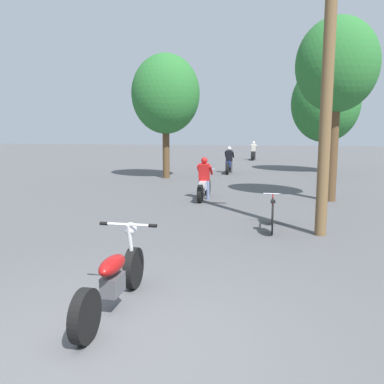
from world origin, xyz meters
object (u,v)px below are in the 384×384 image
Objects in this scene: roadside_tree_right_far at (326,103)px; motorcycle_foreground at (114,279)px; roadside_tree_right_near at (337,67)px; motorcycle_rider_far at (253,153)px; bicycle_parked at (272,214)px; roadside_tree_left at (166,94)px; utility_pole at (328,75)px; motorcycle_rider_lead at (204,183)px; motorcycle_rider_mid at (229,163)px.

motorcycle_foreground is (-4.59, -18.20, -3.24)m from roadside_tree_right_far.
motorcycle_rider_far is (-3.22, 18.29, -3.60)m from roadside_tree_right_near.
roadside_tree_right_far is 14.19m from bicycle_parked.
motorcycle_rider_far is at bearing 75.06° from roadside_tree_left.
bicycle_parked is (-1.01, 0.36, -2.97)m from utility_pole.
motorcycle_foreground is at bearing -113.00° from roadside_tree_right_near.
roadside_tree_right_near is at bearing 5.15° from motorcycle_rider_lead.
motorcycle_rider_far reaches higher than motorcycle_foreground.
motorcycle_rider_lead is at bearing 127.54° from utility_pole.
roadside_tree_right_near is at bearing 66.43° from bicycle_parked.
roadside_tree_left reaches higher than roadside_tree_right_far.
roadside_tree_left is 11.11m from bicycle_parked.
roadside_tree_right_near is 3.39× the size of bicycle_parked.
motorcycle_rider_lead is 1.25× the size of bicycle_parked.
motorcycle_rider_mid is at bearing 116.72° from roadside_tree_right_near.
roadside_tree_left is (-6.72, 5.18, -0.27)m from roadside_tree_right_near.
motorcycle_rider_lead reaches higher than motorcycle_foreground.
roadside_tree_right_far is at bearing 63.55° from motorcycle_rider_lead.
roadside_tree_right_near reaches higher than motorcycle_foreground.
motorcycle_rider_lead is at bearing -63.85° from roadside_tree_left.
motorcycle_foreground is 1.27× the size of bicycle_parked.
bicycle_parked is (-2.66, -13.55, -3.29)m from roadside_tree_right_far.
roadside_tree_right_near reaches higher than motorcycle_rider_lead.
utility_pole is at bearing -19.53° from bicycle_parked.
roadside_tree_left is at bearing 117.71° from bicycle_parked.
motorcycle_foreground is at bearing -124.34° from utility_pole.
bicycle_parked is at bearing -60.08° from motorcycle_rider_lead.
utility_pole is 4.66m from roadside_tree_right_near.
motorcycle_foreground is (2.98, -13.99, -3.46)m from roadside_tree_left.
motorcycle_rider_lead is at bearing -89.69° from motorcycle_rider_mid.
roadside_tree_right_near is at bearing 79.88° from utility_pole.
roadside_tree_right_far reaches higher than bicycle_parked.
motorcycle_rider_lead is 8.40m from motorcycle_rider_mid.
roadside_tree_left is at bearing 102.03° from motorcycle_foreground.
motorcycle_rider_mid is 10.28m from motorcycle_rider_far.
motorcycle_rider_lead is 0.97× the size of motorcycle_rider_mid.
roadside_tree_left is at bearing 116.15° from motorcycle_rider_lead.
utility_pole is 11.37m from roadside_tree_left.
motorcycle_rider_far is at bearing 88.90° from motorcycle_foreground.
roadside_tree_right_near is at bearing -80.01° from motorcycle_rider_far.
utility_pole reaches higher than roadside_tree_left.
utility_pole is at bearing -52.46° from motorcycle_rider_lead.
motorcycle_rider_far is at bearing 93.58° from bicycle_parked.
motorcycle_rider_far reaches higher than motorcycle_rider_mid.
motorcycle_rider_far is 22.49m from bicycle_parked.
roadside_tree_right_far is at bearing 83.20° from utility_pole.
utility_pole is 3.11× the size of motorcycle_rider_lead.
roadside_tree_right_near is 9.44m from roadside_tree_right_far.
roadside_tree_right_far is 2.75× the size of motorcycle_rider_lead.
roadside_tree_right_near is 2.71× the size of motorcycle_rider_lead.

